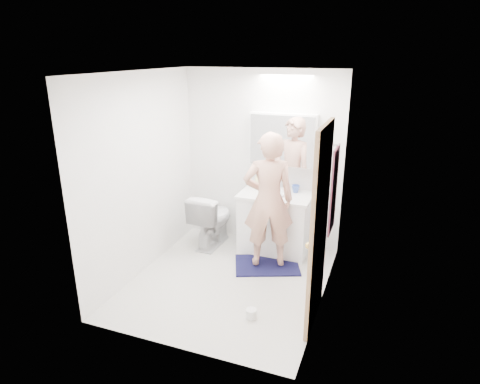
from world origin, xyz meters
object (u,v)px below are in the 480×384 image
at_px(soap_bottle_a, 257,181).
at_px(soap_bottle_b, 263,182).
at_px(medicine_cabinet, 283,140).
at_px(toilet_paper_roll, 251,314).
at_px(toilet, 212,219).
at_px(vanity_cabinet, 275,224).
at_px(toothbrush_cup, 296,189).
at_px(person, 268,201).

bearing_deg(soap_bottle_a, soap_bottle_b, 23.38).
bearing_deg(medicine_cabinet, toilet_paper_roll, -84.00).
bearing_deg(soap_bottle_a, toilet, -155.20).
relative_size(vanity_cabinet, toothbrush_cup, 8.34).
relative_size(medicine_cabinet, toilet, 1.15).
xyz_separation_m(toilet, toothbrush_cup, (1.10, 0.28, 0.49)).
bearing_deg(toilet, vanity_cabinet, -169.85).
distance_m(medicine_cabinet, toothbrush_cup, 0.67).
relative_size(toilet, person, 0.46).
xyz_separation_m(vanity_cabinet, toilet_paper_roll, (0.20, -1.55, -0.34)).
distance_m(soap_bottle_a, toilet_paper_roll, 1.98).
xyz_separation_m(person, soap_bottle_b, (-0.27, 0.63, 0.02)).
bearing_deg(toilet_paper_roll, soap_bottle_b, 104.15).
relative_size(vanity_cabinet, soap_bottle_a, 4.13).
bearing_deg(person, soap_bottle_b, -88.63).
bearing_deg(medicine_cabinet, soap_bottle_a, -169.39).
distance_m(person, toilet_paper_roll, 1.39).
distance_m(toilet, person, 1.10).
relative_size(vanity_cabinet, toilet_paper_roll, 8.18).
bearing_deg(medicine_cabinet, soap_bottle_b, -173.18).
bearing_deg(soap_bottle_a, toothbrush_cup, 1.08).
bearing_deg(toilet_paper_roll, soap_bottle_a, 106.57).
relative_size(soap_bottle_a, toothbrush_cup, 2.02).
height_order(vanity_cabinet, toothbrush_cup, toothbrush_cup).
bearing_deg(medicine_cabinet, vanity_cabinet, -94.33).
bearing_deg(toilet_paper_roll, toothbrush_cup, 89.13).
height_order(medicine_cabinet, soap_bottle_a, medicine_cabinet).
distance_m(medicine_cabinet, toilet, 1.47).
bearing_deg(toilet, toilet_paper_roll, 129.66).
xyz_separation_m(soap_bottle_a, toilet_paper_roll, (0.50, -1.70, -0.88)).
bearing_deg(toothbrush_cup, toilet_paper_roll, -90.87).
bearing_deg(toilet, soap_bottle_b, -152.67).
xyz_separation_m(person, soap_bottle_a, (-0.34, 0.60, 0.04)).
height_order(vanity_cabinet, soap_bottle_b, soap_bottle_b).
distance_m(toilet, toothbrush_cup, 1.24).
height_order(person, toilet_paper_roll, person).
xyz_separation_m(medicine_cabinet, soap_bottle_a, (-0.32, -0.06, -0.57)).
distance_m(medicine_cabinet, soap_bottle_b, 0.65).
xyz_separation_m(soap_bottle_a, soap_bottle_b, (0.07, 0.03, -0.02)).
bearing_deg(soap_bottle_a, toilet_paper_roll, -73.43).
bearing_deg(toilet, medicine_cabinet, -157.33).
relative_size(medicine_cabinet, toothbrush_cup, 8.16).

